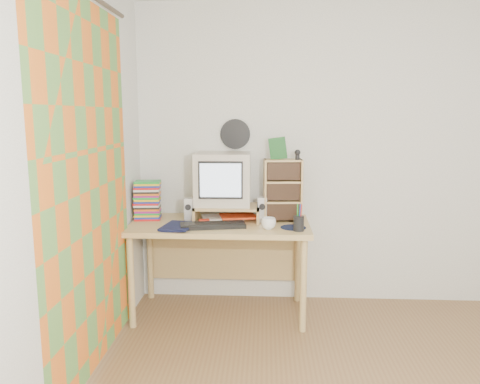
# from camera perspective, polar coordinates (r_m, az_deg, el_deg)

# --- Properties ---
(back_wall) EXTENTS (3.50, 0.00, 3.50)m
(back_wall) POSITION_cam_1_polar(r_m,az_deg,el_deg) (4.01, 12.84, 4.31)
(back_wall) COLOR white
(back_wall) RESTS_ON floor
(left_wall) EXTENTS (0.00, 3.50, 3.50)m
(left_wall) POSITION_cam_1_polar(r_m,az_deg,el_deg) (2.46, -22.75, 0.68)
(left_wall) COLOR white
(left_wall) RESTS_ON floor
(curtain) EXTENTS (0.00, 2.20, 2.20)m
(curtain) POSITION_cam_1_polar(r_m,az_deg,el_deg) (2.90, -17.82, 0.18)
(curtain) COLOR orange
(curtain) RESTS_ON left_wall
(wall_disc) EXTENTS (0.25, 0.02, 0.25)m
(wall_disc) POSITION_cam_1_polar(r_m,az_deg,el_deg) (3.93, -0.59, 7.07)
(wall_disc) COLOR black
(wall_disc) RESTS_ON back_wall
(desk) EXTENTS (1.40, 0.70, 0.75)m
(desk) POSITION_cam_1_polar(r_m,az_deg,el_deg) (3.78, -2.37, -5.55)
(desk) COLOR tan
(desk) RESTS_ON floor
(monitor_riser) EXTENTS (0.52, 0.30, 0.12)m
(monitor_riser) POSITION_cam_1_polar(r_m,az_deg,el_deg) (3.76, -1.58, -2.05)
(monitor_riser) COLOR tan
(monitor_riser) RESTS_ON desk
(crt_monitor) EXTENTS (0.45, 0.45, 0.42)m
(crt_monitor) POSITION_cam_1_polar(r_m,az_deg,el_deg) (3.77, -2.14, 1.62)
(crt_monitor) COLOR beige
(crt_monitor) RESTS_ON monitor_riser
(speaker_left) EXTENTS (0.08, 0.08, 0.19)m
(speaker_left) POSITION_cam_1_polar(r_m,az_deg,el_deg) (3.74, -6.26, -2.17)
(speaker_left) COLOR silver
(speaker_left) RESTS_ON desk
(speaker_right) EXTENTS (0.08, 0.08, 0.20)m
(speaker_right) POSITION_cam_1_polar(r_m,az_deg,el_deg) (3.71, 2.73, -2.13)
(speaker_right) COLOR silver
(speaker_right) RESTS_ON desk
(keyboard) EXTENTS (0.51, 0.26, 0.03)m
(keyboard) POSITION_cam_1_polar(r_m,az_deg,el_deg) (3.54, -3.32, -4.08)
(keyboard) COLOR black
(keyboard) RESTS_ON desk
(dvd_stack) EXTENTS (0.21, 0.16, 0.28)m
(dvd_stack) POSITION_cam_1_polar(r_m,az_deg,el_deg) (3.85, -11.20, -1.22)
(dvd_stack) COLOR brown
(dvd_stack) RESTS_ON desk
(cd_rack) EXTENTS (0.31, 0.18, 0.49)m
(cd_rack) POSITION_cam_1_polar(r_m,az_deg,el_deg) (3.72, 5.21, 0.20)
(cd_rack) COLOR tan
(cd_rack) RESTS_ON desk
(mug) EXTENTS (0.12, 0.12, 0.09)m
(mug) POSITION_cam_1_polar(r_m,az_deg,el_deg) (3.48, 3.49, -3.86)
(mug) COLOR white
(mug) RESTS_ON desk
(diary) EXTENTS (0.29, 0.24, 0.05)m
(diary) POSITION_cam_1_polar(r_m,az_deg,el_deg) (3.58, -9.17, -3.85)
(diary) COLOR #0E1336
(diary) RESTS_ON desk
(mousepad) EXTENTS (0.22, 0.22, 0.00)m
(mousepad) POSITION_cam_1_polar(r_m,az_deg,el_deg) (3.55, 6.51, -4.32)
(mousepad) COLOR black
(mousepad) RESTS_ON desk
(pen_cup) EXTENTS (0.10, 0.10, 0.15)m
(pen_cup) POSITION_cam_1_polar(r_m,az_deg,el_deg) (3.44, 7.17, -3.48)
(pen_cup) COLOR black
(pen_cup) RESTS_ON desk
(papers) EXTENTS (0.36, 0.30, 0.04)m
(papers) POSITION_cam_1_polar(r_m,az_deg,el_deg) (3.79, -1.44, -3.07)
(papers) COLOR white
(papers) RESTS_ON desk
(red_box) EXTENTS (0.09, 0.07, 0.04)m
(red_box) POSITION_cam_1_polar(r_m,az_deg,el_deg) (3.64, -4.39, -3.66)
(red_box) COLOR red
(red_box) RESTS_ON desk
(game_box) EXTENTS (0.13, 0.04, 0.17)m
(game_box) POSITION_cam_1_polar(r_m,az_deg,el_deg) (3.70, 4.63, 5.33)
(game_box) COLOR #18551F
(game_box) RESTS_ON cd_rack
(webcam) EXTENTS (0.05, 0.05, 0.08)m
(webcam) POSITION_cam_1_polar(r_m,az_deg,el_deg) (3.66, 7.02, 4.53)
(webcam) COLOR black
(webcam) RESTS_ON cd_rack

